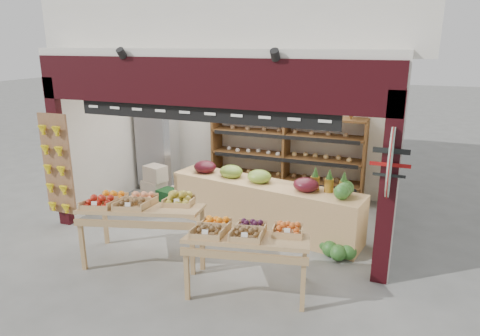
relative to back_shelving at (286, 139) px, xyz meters
name	(u,v)px	position (x,y,z in m)	size (l,w,h in m)	color
ground	(227,223)	(-0.57, -1.93, -1.23)	(60.00, 60.00, 0.00)	slate
shop_structure	(258,4)	(-0.57, -0.32, 2.69)	(6.36, 5.12, 5.40)	silver
banana_board	(56,167)	(-3.30, -3.10, -0.11)	(0.60, 0.15, 1.80)	#8C5E3F
gift_sign	(390,162)	(2.18, -3.07, 0.52)	(0.04, 0.93, 0.92)	silver
back_shelving	(286,139)	(0.00, 0.00, 0.00)	(3.30, 0.54, 2.01)	brown
refrigerator	(159,145)	(-2.86, -0.45, -0.27)	(0.75, 0.75, 1.92)	silver
cardboard_stack	(164,189)	(-2.26, -1.32, -0.96)	(1.12, 0.81, 0.73)	silver
mid_counter	(263,204)	(0.13, -1.92, -0.75)	(3.54, 1.27, 1.09)	tan
display_table_left	(137,205)	(-1.34, -3.58, -0.38)	(1.93, 1.41, 1.09)	tan
display_table_right	(244,234)	(0.48, -3.80, -0.44)	(1.73, 1.18, 1.02)	tan
watermelon_pile	(338,243)	(1.51, -2.38, -1.04)	(0.62, 0.64, 0.49)	#1F4E1A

